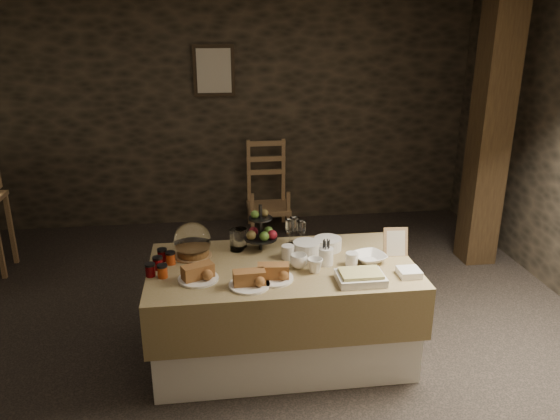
{
  "coord_description": "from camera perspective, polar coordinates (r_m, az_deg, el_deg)",
  "views": [
    {
      "loc": [
        -0.22,
        -3.66,
        2.31
      ],
      "look_at": [
        0.28,
        0.2,
        0.92
      ],
      "focal_mm": 35.0,
      "sensor_mm": 36.0,
      "label": 1
    }
  ],
  "objects": [
    {
      "name": "ground_plane",
      "position": [
        4.33,
        -3.41,
        -12.65
      ],
      "size": [
        5.5,
        5.0,
        0.01
      ],
      "primitive_type": "cube",
      "color": "black",
      "rests_on": "ground"
    },
    {
      "name": "room_shell",
      "position": [
        3.74,
        -3.89,
        8.04
      ],
      "size": [
        5.52,
        5.02,
        2.6
      ],
      "color": "black",
      "rests_on": "ground"
    },
    {
      "name": "buffet_table",
      "position": [
        3.87,
        0.2,
        -9.76
      ],
      "size": [
        1.8,
        0.96,
        0.71
      ],
      "color": "silver",
      "rests_on": "ground_plane"
    },
    {
      "name": "chair",
      "position": [
        6.21,
        -1.31,
        2.09
      ],
      "size": [
        0.47,
        0.45,
        0.78
      ],
      "rotation": [
        0.0,
        0.0,
        0.01
      ],
      "color": "brown",
      "rests_on": "ground_plane"
    },
    {
      "name": "timber_column",
      "position": [
        5.48,
        21.1,
        7.71
      ],
      "size": [
        0.3,
        0.3,
        2.6
      ],
      "primitive_type": "cube",
      "color": "black",
      "rests_on": "ground_plane"
    },
    {
      "name": "framed_picture",
      "position": [
        6.15,
        -6.92,
        14.26
      ],
      "size": [
        0.45,
        0.04,
        0.55
      ],
      "color": "black",
      "rests_on": "room_shell"
    },
    {
      "name": "plate_stack_a",
      "position": [
        3.85,
        2.78,
        -4.06
      ],
      "size": [
        0.19,
        0.19,
        0.1
      ],
      "primitive_type": "cylinder",
      "color": "white",
      "rests_on": "buffet_table"
    },
    {
      "name": "plate_stack_b",
      "position": [
        3.96,
        5.01,
        -3.54
      ],
      "size": [
        0.2,
        0.2,
        0.08
      ],
      "primitive_type": "cylinder",
      "color": "white",
      "rests_on": "buffet_table"
    },
    {
      "name": "cutlery_holder",
      "position": [
        3.72,
        4.82,
        -4.85
      ],
      "size": [
        0.1,
        0.1,
        0.12
      ],
      "primitive_type": "cylinder",
      "color": "white",
      "rests_on": "buffet_table"
    },
    {
      "name": "cup_a",
      "position": [
        3.67,
        1.98,
        -5.35
      ],
      "size": [
        0.12,
        0.12,
        0.09
      ],
      "primitive_type": "imported",
      "rotation": [
        0.0,
        0.0,
        0.05
      ],
      "color": "white",
      "rests_on": "buffet_table"
    },
    {
      "name": "cup_b",
      "position": [
        3.61,
        3.66,
        -5.8
      ],
      "size": [
        0.11,
        0.11,
        0.1
      ],
      "primitive_type": "imported",
      "rotation": [
        0.0,
        0.0,
        0.02
      ],
      "color": "white",
      "rests_on": "buffet_table"
    },
    {
      "name": "mug_c",
      "position": [
        3.8,
        0.84,
        -4.41
      ],
      "size": [
        0.09,
        0.09,
        0.09
      ],
      "primitive_type": "cylinder",
      "color": "white",
      "rests_on": "buffet_table"
    },
    {
      "name": "mug_d",
      "position": [
        3.73,
        7.5,
        -5.11
      ],
      "size": [
        0.08,
        0.08,
        0.09
      ],
      "primitive_type": "cylinder",
      "color": "white",
      "rests_on": "buffet_table"
    },
    {
      "name": "bowl",
      "position": [
        3.81,
        9.31,
        -4.94
      ],
      "size": [
        0.28,
        0.28,
        0.05
      ],
      "primitive_type": "imported",
      "rotation": [
        0.0,
        0.0,
        0.31
      ],
      "color": "white",
      "rests_on": "buffet_table"
    },
    {
      "name": "cake_dome",
      "position": [
        3.86,
        -9.12,
        -3.39
      ],
      "size": [
        0.26,
        0.26,
        0.26
      ],
      "color": "brown",
      "rests_on": "buffet_table"
    },
    {
      "name": "fruit_stand",
      "position": [
        3.91,
        -1.96,
        -2.37
      ],
      "size": [
        0.24,
        0.24,
        0.34
      ],
      "rotation": [
        0.0,
        0.0,
        -0.02
      ],
      "color": "black",
      "rests_on": "buffet_table"
    },
    {
      "name": "bread_platter_left",
      "position": [
        3.54,
        -8.56,
        -6.64
      ],
      "size": [
        0.26,
        0.26,
        0.11
      ],
      "color": "white",
      "rests_on": "buffet_table"
    },
    {
      "name": "bread_platter_center",
      "position": [
        3.43,
        -3.23,
        -7.35
      ],
      "size": [
        0.26,
        0.26,
        0.11
      ],
      "color": "white",
      "rests_on": "buffet_table"
    },
    {
      "name": "bread_platter_right",
      "position": [
        3.51,
        -0.71,
        -6.67
      ],
      "size": [
        0.26,
        0.26,
        0.11
      ],
      "color": "white",
      "rests_on": "buffet_table"
    },
    {
      "name": "jam_jars",
      "position": [
        3.73,
        -12.34,
        -5.55
      ],
      "size": [
        0.18,
        0.32,
        0.07
      ],
      "color": "#62090D",
      "rests_on": "buffet_table"
    },
    {
      "name": "tart_dish",
      "position": [
        3.52,
        8.42,
        -6.94
      ],
      "size": [
        0.3,
        0.22,
        0.07
      ],
      "color": "white",
      "rests_on": "buffet_table"
    },
    {
      "name": "square_dish",
      "position": [
        3.67,
        13.33,
        -6.36
      ],
      "size": [
        0.14,
        0.14,
        0.04
      ],
      "primitive_type": "cube",
      "color": "white",
      "rests_on": "buffet_table"
    },
    {
      "name": "menu_frame",
      "position": [
        3.92,
        11.99,
        -3.39
      ],
      "size": [
        0.17,
        0.08,
        0.22
      ],
      "primitive_type": "cube",
      "rotation": [
        -0.24,
        0.0,
        -0.07
      ],
      "color": "brown",
      "rests_on": "buffet_table"
    },
    {
      "name": "storage_jar_a",
      "position": [
        3.93,
        -4.54,
        -3.13
      ],
      "size": [
        0.1,
        0.1,
        0.16
      ],
      "primitive_type": "cylinder",
      "color": "white",
      "rests_on": "buffet_table"
    },
    {
      "name": "storage_jar_b",
      "position": [
        3.99,
        -4.12,
        -2.89
      ],
      "size": [
        0.09,
        0.09,
        0.14
      ],
      "primitive_type": "cylinder",
      "color": "white",
      "rests_on": "buffet_table"
    }
  ]
}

